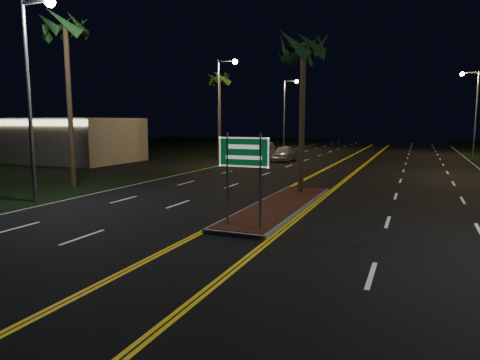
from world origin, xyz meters
The scene contains 14 objects.
ground centered at (0.00, 0.00, 0.00)m, with size 120.00×120.00×0.00m, color black.
grass_left centered at (-30.00, 25.00, 0.00)m, with size 40.00×110.00×0.01m, color black.
median_island centered at (0.00, 7.00, 0.08)m, with size 2.25×10.25×0.17m.
highway_sign centered at (0.00, 2.80, 2.40)m, with size 1.80×0.08×3.20m.
commercial_building centered at (-26.00, 19.99, 2.00)m, with size 15.00×8.12×4.00m.
streetlight_left_near centered at (-10.61, 4.00, 5.66)m, with size 1.91×0.44×9.00m.
streetlight_left_mid centered at (-10.61, 24.00, 5.66)m, with size 1.91×0.44×9.00m.
streetlight_left_far centered at (-10.61, 44.00, 5.66)m, with size 1.91×0.44×9.00m.
streetlight_right_far centered at (10.61, 42.00, 5.66)m, with size 1.91×0.44×9.00m.
palm_median centered at (0.00, 10.50, 7.28)m, with size 2.40×2.40×8.30m.
palm_left_near centered at (-12.50, 8.00, 8.68)m, with size 2.40×2.40×9.80m.
palm_left_far centered at (-12.80, 28.00, 7.75)m, with size 2.40×2.40×8.80m.
car_near centered at (-6.19, 28.13, 0.85)m, with size 2.19×5.11×1.70m, color #B3B4BA.
car_far centered at (-9.50, 31.65, 0.90)m, with size 2.31×5.39×1.80m, color silver.
Camera 1 is at (5.38, -10.48, 3.73)m, focal length 32.00 mm.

